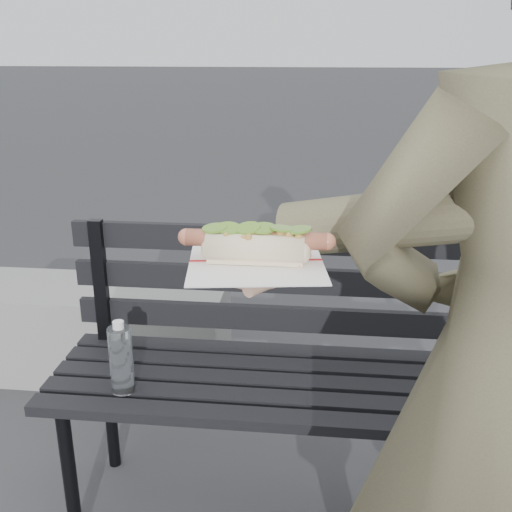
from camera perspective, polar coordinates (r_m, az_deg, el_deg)
The scene contains 3 objects.
park_bench at distance 1.78m, azimuth 4.85°, elevation -9.39°, with size 1.50×0.44×0.88m.
concrete_block at distance 2.75m, azimuth -15.58°, elevation -6.75°, with size 1.20×0.40×0.40m, color slate.
held_hotdog at distance 0.91m, azimuth 13.19°, elevation 2.84°, with size 0.64×0.31×0.20m.
Camera 1 is at (-0.05, -0.72, 1.38)m, focal length 42.00 mm.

